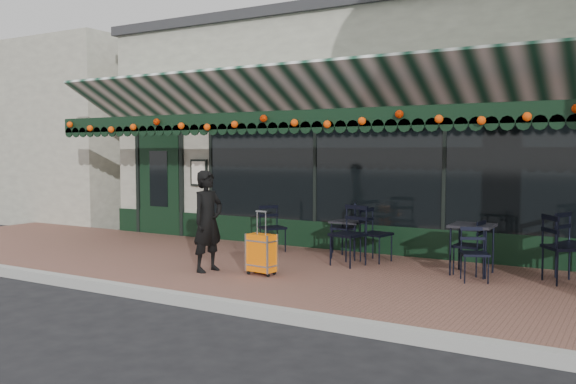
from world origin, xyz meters
The scene contains 17 objects.
ground centered at (0.00, 0.00, 0.00)m, with size 80.00×80.00×0.00m, color black.
sidewalk centered at (0.00, 2.00, 0.07)m, with size 18.00×4.00×0.15m, color brown.
curb centered at (0.00, -0.08, 0.07)m, with size 18.00×0.16×0.15m, color #9E9E99.
restaurant_building centered at (0.00, 7.84, 2.27)m, with size 12.00×9.60×4.50m.
neighbor_building_left centered at (-13.00, 8.00, 2.40)m, with size 12.00×8.00×4.80m, color #B8B6A1.
woman centered at (-1.36, 1.22, 0.91)m, with size 0.55×0.36×1.51m, color black.
suitcase centered at (-0.53, 1.40, 0.46)m, with size 0.43×0.27×0.93m.
cafe_table_a centered at (2.10, 3.00, 0.81)m, with size 0.60×0.60×0.74m.
cafe_table_b centered at (-0.03, 3.33, 0.72)m, with size 0.51×0.51×0.63m.
chair_a_left centered at (2.06, 2.98, 0.56)m, with size 0.41×0.41×0.81m, color black, non-canonical shape.
chair_a_right centered at (3.45, 3.45, 0.62)m, with size 0.47×0.47×0.94m, color black, non-canonical shape.
chair_a_front centered at (2.26, 2.51, 0.53)m, with size 0.38×0.38×0.76m, color black, non-canonical shape.
chair_a_extra centered at (3.33, 3.02, 0.63)m, with size 0.48×0.48×0.95m, color black, non-canonical shape.
chair_b_left centered at (-0.23, 3.56, 0.62)m, with size 0.47×0.47×0.93m, color black, non-canonical shape.
chair_b_right centered at (0.51, 3.24, 0.59)m, with size 0.44×0.44×0.88m, color black, non-canonical shape.
chair_b_front centered at (0.26, 2.70, 0.63)m, with size 0.48×0.48×0.96m, color black, non-canonical shape.
chair_solo centered at (-1.48, 3.25, 0.57)m, with size 0.42×0.42×0.83m, color black, non-canonical shape.
Camera 1 is at (4.23, -5.97, 1.96)m, focal length 38.00 mm.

